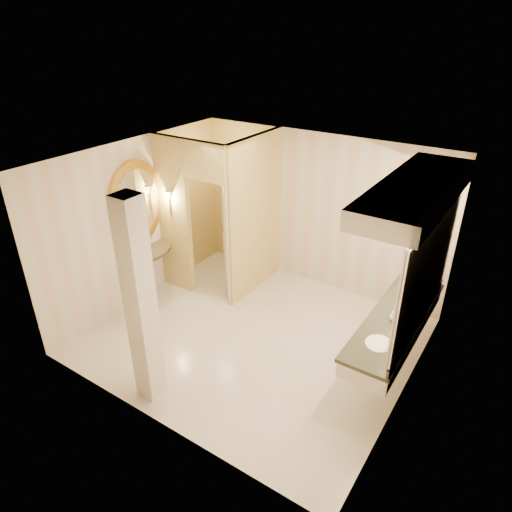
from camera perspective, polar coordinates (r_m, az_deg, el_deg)
The scene contains 16 objects.
floor at distance 7.04m, azimuth -0.33°, elevation -9.99°, with size 4.50×4.50×0.00m, color beige.
ceiling at distance 5.80m, azimuth -0.41°, elevation 11.63°, with size 4.50×4.50×0.00m, color silver.
wall_back at distance 7.89m, azimuth 7.78°, elevation 5.44°, with size 4.50×0.02×2.70m, color beige.
wall_front at distance 5.03m, azimuth -13.32°, elevation -9.16°, with size 4.50×0.02×2.70m, color beige.
wall_left at distance 7.67m, azimuth -14.50°, elevation 4.12°, with size 0.02×4.00×2.70m, color beige.
wall_right at distance 5.56m, azimuth 19.41°, elevation -6.23°, with size 0.02×4.00×2.70m, color beige.
toilet_closet at distance 7.60m, azimuth -3.45°, elevation 5.05°, with size 1.50×1.55×2.70m.
wall_sconce at distance 7.59m, azimuth -10.79°, elevation 7.36°, with size 0.14×0.14×0.42m.
vanity at distance 5.81m, azimuth 18.39°, elevation -1.31°, with size 0.75×2.51×2.09m.
console_shelf at distance 7.63m, azimuth -14.42°, elevation 3.99°, with size 1.07×1.07×1.99m.
pillar at distance 5.49m, azimuth -14.24°, elevation -5.87°, with size 0.28×0.28×2.70m, color beige.
tissue_box at distance 7.62m, azimuth -13.77°, elevation 0.65°, with size 0.14×0.14×0.14m, color black.
toilet at distance 8.45m, azimuth -0.57°, elevation 0.21°, with size 0.45×0.79×0.81m, color white.
soap_bottle_a at distance 6.15m, azimuth 16.91°, elevation -6.86°, with size 0.06×0.06×0.12m, color beige.
soap_bottle_b at distance 6.09m, azimuth 16.74°, elevation -7.22°, with size 0.10×0.10×0.12m, color silver.
soap_bottle_c at distance 6.10m, azimuth 17.18°, elevation -6.84°, with size 0.07×0.07×0.19m, color #C6B28C.
Camera 1 is at (3.11, -4.63, 4.30)m, focal length 32.00 mm.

